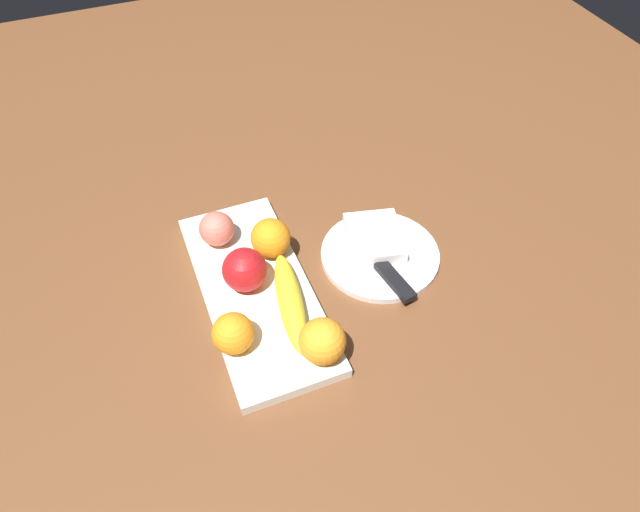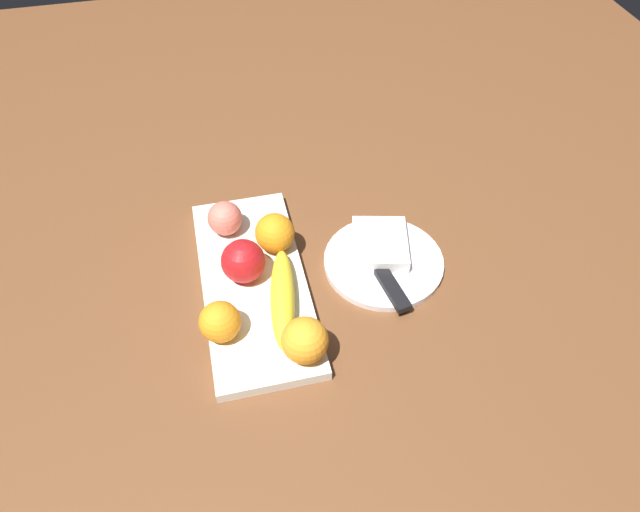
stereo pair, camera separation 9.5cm
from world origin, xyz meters
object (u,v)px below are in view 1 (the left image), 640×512
object	(u,v)px
fruit_tray	(256,291)
orange_near_banana	(233,333)
knife	(389,275)
dinner_plate	(380,255)
apple	(245,270)
folded_napkin	(374,238)
orange_center	(271,238)
peach	(217,229)
orange_near_apple	(322,341)
banana	(290,301)

from	to	relation	value
fruit_tray	orange_near_banana	size ratio (longest dim) A/B	6.29
knife	dinner_plate	bearing A→B (deg)	-18.93
apple	folded_napkin	size ratio (longest dim) A/B	0.65
orange_center	knife	size ratio (longest dim) A/B	0.37
fruit_tray	knife	xyz separation A→B (m)	(-0.06, -0.22, 0.01)
fruit_tray	peach	distance (m)	0.13
orange_near_banana	knife	size ratio (longest dim) A/B	0.35
peach	orange_center	bearing A→B (deg)	-126.75
orange_near_apple	orange_near_banana	xyz separation A→B (m)	(0.06, 0.12, -0.00)
orange_near_banana	folded_napkin	xyz separation A→B (m)	(0.12, -0.29, -0.03)
dinner_plate	fruit_tray	bearing A→B (deg)	90.00
apple	folded_napkin	bearing A→B (deg)	-86.66
peach	dinner_plate	distance (m)	0.29
orange_center	dinner_plate	xyz separation A→B (m)	(-0.07, -0.18, -0.05)
peach	knife	size ratio (longest dim) A/B	0.33
apple	folded_napkin	world-z (taller)	apple
apple	dinner_plate	size ratio (longest dim) A/B	0.35
apple	banana	xyz separation A→B (m)	(-0.07, -0.05, -0.02)
fruit_tray	orange_near_apple	size ratio (longest dim) A/B	5.70
fruit_tray	orange_center	world-z (taller)	orange_center
apple	orange_near_apple	world-z (taller)	apple
dinner_plate	peach	bearing A→B (deg)	64.11
orange_near_apple	peach	size ratio (longest dim) A/B	1.15
peach	knife	distance (m)	0.30
orange_near_apple	dinner_plate	bearing A→B (deg)	-47.36
banana	folded_napkin	xyz separation A→B (m)	(0.09, -0.19, -0.01)
orange_near_apple	orange_near_banana	bearing A→B (deg)	61.45
fruit_tray	folded_napkin	size ratio (longest dim) A/B	3.55
orange_near_banana	orange_near_apple	bearing A→B (deg)	-118.55
apple	peach	bearing A→B (deg)	8.54
folded_napkin	dinner_plate	bearing A→B (deg)	180.00
orange_center	peach	distance (m)	0.10
orange_center	dinner_plate	size ratio (longest dim) A/B	0.33
banana	orange_near_apple	world-z (taller)	orange_near_apple
peach	dinner_plate	bearing A→B (deg)	-115.89
orange_near_apple	folded_napkin	xyz separation A→B (m)	(0.18, -0.17, -0.03)
orange_near_banana	dinner_plate	bearing A→B (deg)	-71.65
apple	banana	bearing A→B (deg)	-145.80
knife	orange_near_apple	bearing A→B (deg)	113.59
dinner_plate	knife	distance (m)	0.06
apple	banana	distance (m)	0.09
fruit_tray	apple	world-z (taller)	apple
orange_near_banana	folded_napkin	world-z (taller)	orange_near_banana
orange_near_banana	folded_napkin	bearing A→B (deg)	-67.15
orange_near_banana	knife	xyz separation A→B (m)	(0.04, -0.28, -0.03)
banana	folded_napkin	bearing A→B (deg)	124.81
apple	orange_center	world-z (taller)	apple
peach	banana	bearing A→B (deg)	-160.15
orange_center	folded_napkin	size ratio (longest dim) A/B	0.60
dinner_plate	banana	bearing A→B (deg)	108.30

